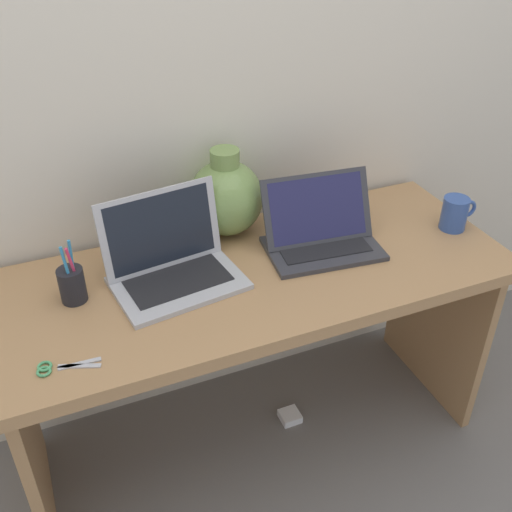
{
  "coord_description": "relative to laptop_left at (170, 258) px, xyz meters",
  "views": [
    {
      "loc": [
        -0.55,
        -1.3,
        1.71
      ],
      "look_at": [
        0.0,
        0.0,
        0.76
      ],
      "focal_mm": 42.49,
      "sensor_mm": 36.0,
      "label": 1
    }
  ],
  "objects": [
    {
      "name": "power_brick",
      "position": [
        0.37,
        -0.04,
        -0.76
      ],
      "size": [
        0.07,
        0.07,
        0.03
      ],
      "primitive_type": "cube",
      "color": "white",
      "rests_on": "ground"
    },
    {
      "name": "laptop_left",
      "position": [
        0.0,
        0.0,
        0.0
      ],
      "size": [
        0.37,
        0.29,
        0.24
      ],
      "color": "#B2B2B7",
      "rests_on": "desk"
    },
    {
      "name": "desk",
      "position": [
        0.23,
        -0.06,
        -0.21
      ],
      "size": [
        1.49,
        0.59,
        0.71
      ],
      "color": "#AD7F51",
      "rests_on": "ground"
    },
    {
      "name": "scissors",
      "position": [
        -0.35,
        -0.25,
        -0.06
      ],
      "size": [
        0.15,
        0.07,
        0.01
      ],
      "color": "#B7B7BC",
      "rests_on": "desk"
    },
    {
      "name": "coffee_mug",
      "position": [
        0.9,
        -0.09,
        -0.01
      ],
      "size": [
        0.12,
        0.08,
        0.11
      ],
      "color": "#335199",
      "rests_on": "desk"
    },
    {
      "name": "green_vase",
      "position": [
        0.23,
        0.17,
        0.06
      ],
      "size": [
        0.23,
        0.23,
        0.27
      ],
      "color": "#75934C",
      "rests_on": "desk"
    },
    {
      "name": "laptop_right",
      "position": [
        0.46,
        -0.02,
        -0.01
      ],
      "size": [
        0.36,
        0.25,
        0.21
      ],
      "color": "#333338",
      "rests_on": "desk"
    },
    {
      "name": "pen_cup",
      "position": [
        -0.27,
        -0.0,
        -0.01
      ],
      "size": [
        0.07,
        0.07,
        0.18
      ],
      "color": "black",
      "rests_on": "desk"
    },
    {
      "name": "ground_plane",
      "position": [
        0.23,
        -0.06,
        -0.77
      ],
      "size": [
        6.0,
        6.0,
        0.0
      ],
      "primitive_type": "plane",
      "color": "slate"
    },
    {
      "name": "back_wall",
      "position": [
        0.23,
        0.27,
        0.43
      ],
      "size": [
        4.4,
        0.04,
        2.4
      ],
      "primitive_type": "cube",
      "color": "beige",
      "rests_on": "ground"
    }
  ]
}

